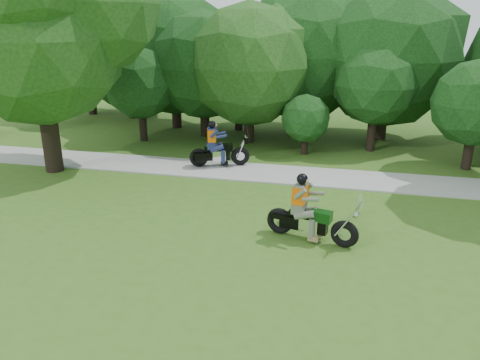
# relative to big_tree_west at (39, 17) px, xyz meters

# --- Properties ---
(ground) EXTENTS (100.00, 100.00, 0.00)m
(ground) POSITION_rel_big_tree_west_xyz_m (10.54, -6.85, -5.76)
(ground) COLOR #375F1B
(ground) RESTS_ON ground
(walkway) EXTENTS (60.00, 2.20, 0.06)m
(walkway) POSITION_rel_big_tree_west_xyz_m (10.54, 1.15, -5.73)
(walkway) COLOR gray
(walkway) RESTS_ON ground
(tree_line) EXTENTS (39.25, 11.84, 7.64)m
(tree_line) POSITION_rel_big_tree_west_xyz_m (9.92, 7.93, -2.10)
(tree_line) COLOR black
(tree_line) RESTS_ON ground
(big_tree_west) EXTENTS (8.64, 6.56, 9.96)m
(big_tree_west) POSITION_rel_big_tree_west_xyz_m (0.00, 0.00, 0.00)
(big_tree_west) COLOR black
(big_tree_west) RESTS_ON ground
(chopper_motorcycle) EXTENTS (2.56, 1.06, 1.85)m
(chopper_motorcycle) POSITION_rel_big_tree_west_xyz_m (10.30, -4.14, -5.07)
(chopper_motorcycle) COLOR black
(chopper_motorcycle) RESTS_ON ground
(touring_motorcycle) EXTENTS (2.35, 1.33, 1.86)m
(touring_motorcycle) POSITION_rel_big_tree_west_xyz_m (6.12, 1.52, -5.02)
(touring_motorcycle) COLOR black
(touring_motorcycle) RESTS_ON walkway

